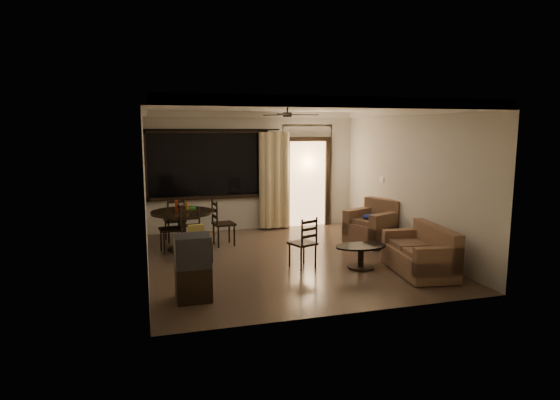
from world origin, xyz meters
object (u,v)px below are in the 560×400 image
object	(u,v)px
armchair	(374,226)
side_chair	(303,252)
coffee_table	(361,253)
dining_chair_west	(172,238)
dining_table	(183,219)
dining_chair_south	(193,244)
sofa	(422,255)
dining_chair_east	(223,232)
dining_chair_north	(175,228)
tv_cabinet	(193,268)

from	to	relation	value
armchair	side_chair	xyz separation A→B (m)	(-2.00, -1.21, -0.11)
armchair	coffee_table	distance (m)	1.86
side_chair	coffee_table	bearing A→B (deg)	140.92
dining_chair_west	dining_table	bearing A→B (deg)	109.31
armchair	side_chair	bearing A→B (deg)	-171.97
dining_chair_south	sofa	world-z (taller)	dining_chair_south
dining_chair_west	dining_chair_east	world-z (taller)	same
dining_table	dining_chair_east	distance (m)	0.90
sofa	side_chair	xyz separation A→B (m)	(-1.82, 0.85, -0.04)
dining_table	coffee_table	xyz separation A→B (m)	(2.87, -2.15, -0.35)
dining_table	dining_chair_south	distance (m)	0.91
dining_chair_east	side_chair	distance (m)	2.23
dining_table	armchair	xyz separation A→B (m)	(3.91, -0.62, -0.24)
dining_chair_north	dining_chair_south	bearing A→B (deg)	90.00
armchair	side_chair	world-z (taller)	armchair
dining_chair_south	dining_chair_north	bearing A→B (deg)	90.00
armchair	tv_cabinet	bearing A→B (deg)	-173.52
coffee_table	side_chair	size ratio (longest dim) A/B	1.02
dining_chair_east	dining_chair_north	world-z (taller)	same
dining_table	dining_chair_east	xyz separation A→B (m)	(0.83, 0.12, -0.33)
side_chair	dining_chair_east	bearing A→B (deg)	-81.38
dining_table	sofa	xyz separation A→B (m)	(3.73, -2.68, -0.30)
dining_chair_north	coffee_table	distance (m)	4.18
side_chair	dining_chair_south	bearing A→B (deg)	-49.18
dining_chair_west	coffee_table	size ratio (longest dim) A/B	1.04
armchair	dining_chair_west	bearing A→B (deg)	149.92
dining_chair_west	dining_chair_south	xyz separation A→B (m)	(0.35, -0.73, 0.02)
dining_table	dining_chair_east	size ratio (longest dim) A/B	1.31
dining_chair_west	sofa	world-z (taller)	dining_chair_west
dining_table	side_chair	xyz separation A→B (m)	(1.91, -1.83, -0.35)
dining_chair_north	armchair	bearing A→B (deg)	152.78
tv_cabinet	dining_chair_south	bearing A→B (deg)	83.78
dining_chair_west	tv_cabinet	size ratio (longest dim) A/B	1.01
coffee_table	dining_table	bearing A→B (deg)	143.11
dining_table	sofa	distance (m)	4.61
side_chair	dining_chair_north	bearing A→B (deg)	-72.71
dining_chair_north	coffee_table	world-z (taller)	dining_chair_north
tv_cabinet	coffee_table	size ratio (longest dim) A/B	1.02
coffee_table	side_chair	xyz separation A→B (m)	(-0.95, 0.32, -0.00)
dining_table	side_chair	bearing A→B (deg)	-43.75
dining_chair_north	side_chair	size ratio (longest dim) A/B	1.05
dining_chair_west	sofa	bearing A→B (deg)	49.05
tv_cabinet	armchair	bearing A→B (deg)	29.08
dining_chair_south	coffee_table	size ratio (longest dim) A/B	1.04
dining_chair_south	coffee_table	bearing A→B (deg)	-33.39
dining_table	tv_cabinet	size ratio (longest dim) A/B	1.33
dining_chair_north	tv_cabinet	distance (m)	3.68
dining_chair_west	armchair	xyz separation A→B (m)	(4.14, -0.50, 0.09)
sofa	coffee_table	xyz separation A→B (m)	(-0.87, 0.53, -0.04)
coffee_table	dining_chair_east	bearing A→B (deg)	131.96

